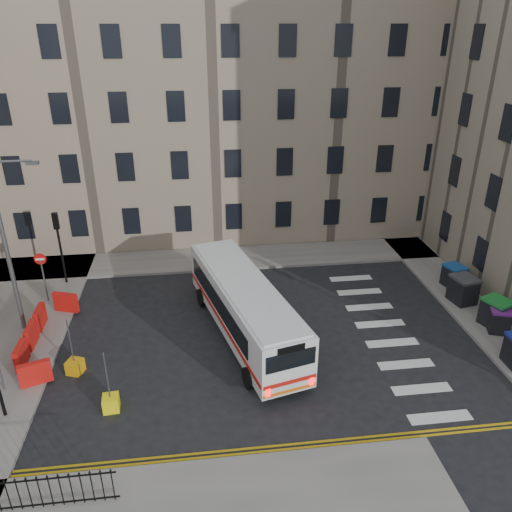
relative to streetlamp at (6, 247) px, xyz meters
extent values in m
plane|color=black|center=(13.00, -2.00, -4.34)|extent=(120.00, 120.00, 0.00)
cube|color=slate|center=(7.00, 6.60, -4.26)|extent=(36.00, 3.20, 0.15)
cube|color=slate|center=(22.00, 2.00, -4.26)|extent=(2.40, 26.00, 0.15)
cube|color=gray|center=(6.00, 13.50, 3.66)|extent=(38.00, 10.50, 16.00)
cylinder|color=black|center=(1.00, 4.50, -2.59)|extent=(0.12, 0.12, 3.20)
cube|color=black|center=(1.00, 4.50, -0.54)|extent=(0.28, 0.22, 0.90)
cylinder|color=#595B5E|center=(0.00, 0.00, -0.19)|extent=(0.20, 0.20, 8.00)
cylinder|color=#595B5E|center=(0.50, 2.50, -2.99)|extent=(0.08, 0.08, 2.40)
cube|color=red|center=(0.50, 2.50, -1.49)|extent=(0.60, 0.04, 0.60)
cube|color=red|center=(0.80, -3.00, -3.69)|extent=(0.25, 1.25, 1.00)
cube|color=red|center=(0.80, -1.50, -3.69)|extent=(0.25, 1.25, 1.00)
cube|color=red|center=(0.80, 0.00, -3.69)|extent=(0.25, 1.25, 1.00)
cube|color=red|center=(1.70, 1.30, -3.69)|extent=(1.26, 0.66, 1.00)
cube|color=red|center=(1.70, -4.30, -3.69)|extent=(1.26, 0.66, 1.00)
cube|color=silver|center=(10.36, -1.71, -2.74)|extent=(4.65, 10.27, 2.28)
cube|color=black|center=(9.13, -1.55, -2.56)|extent=(2.02, 7.78, 0.91)
cube|color=black|center=(11.36, -0.99, -2.56)|extent=(2.02, 7.78, 0.91)
cube|color=black|center=(9.13, 3.16, -2.52)|extent=(1.96, 0.55, 1.00)
cube|color=black|center=(11.58, -6.57, -2.29)|extent=(1.96, 0.55, 0.73)
cube|color=red|center=(9.24, -1.99, -3.29)|extent=(2.44, 9.54, 0.16)
cube|color=red|center=(11.47, -1.43, -3.29)|extent=(2.44, 9.54, 0.16)
cube|color=#FF0C0C|center=(10.70, -6.81, -3.52)|extent=(0.21, 0.10, 0.36)
cube|color=#FF0C0C|center=(12.47, -6.36, -3.52)|extent=(0.21, 0.10, 0.36)
cylinder|color=black|center=(8.43, 1.28, -3.88)|extent=(0.47, 0.95, 0.91)
cylinder|color=black|center=(10.64, 1.84, -3.88)|extent=(0.47, 0.95, 0.91)
cylinder|color=black|center=(10.12, -5.43, -3.88)|extent=(0.47, 0.95, 0.91)
cylinder|color=black|center=(12.33, -4.87, -3.88)|extent=(0.47, 0.95, 0.91)
cube|color=black|center=(22.18, -3.02, -3.66)|extent=(1.16, 1.25, 1.06)
cube|color=#621F74|center=(22.18, -3.02, -3.07)|extent=(1.22, 1.31, 0.11)
cube|color=black|center=(22.28, -2.56, -3.57)|extent=(1.39, 1.48, 1.23)
cube|color=#1A782A|center=(22.28, -2.56, -2.89)|extent=(1.46, 1.55, 0.13)
cube|color=black|center=(21.84, -0.28, -3.55)|extent=(1.26, 1.39, 1.27)
cube|color=#353638|center=(21.84, -0.28, -2.85)|extent=(1.32, 1.45, 0.13)
cube|color=black|center=(22.19, 1.40, -3.64)|extent=(1.13, 1.23, 1.09)
cube|color=navy|center=(22.19, 1.40, -3.04)|extent=(1.19, 1.29, 0.11)
cube|color=#FFEA0E|center=(4.84, -6.03, -4.04)|extent=(0.64, 0.64, 0.60)
cube|color=orange|center=(3.05, -3.59, -4.04)|extent=(0.77, 0.77, 0.60)
camera|label=1|loc=(8.43, -21.25, 8.98)|focal=35.00mm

